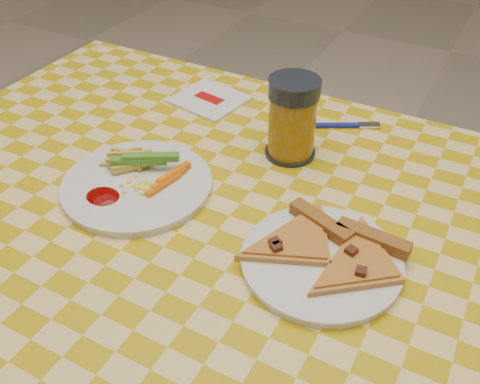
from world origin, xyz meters
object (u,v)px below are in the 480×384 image
plate_right (321,262)px  drink_glass (292,119)px  plate_left (137,186)px  table (230,250)px

plate_right → drink_glass: drink_glass is taller
plate_left → table: bearing=4.0°
table → drink_glass: 0.25m
plate_left → drink_glass: (0.18, 0.21, 0.07)m
plate_right → drink_glass: 0.29m
drink_glass → table: bearing=-93.5°
plate_right → table: bearing=169.1°
plate_right → drink_glass: bearing=123.0°
plate_left → plate_right: same height
plate_left → plate_right: bearing=-3.4°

